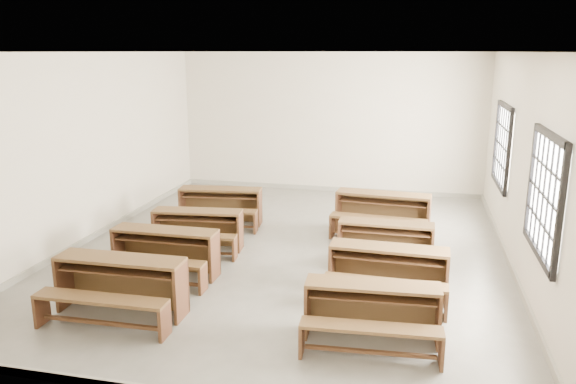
% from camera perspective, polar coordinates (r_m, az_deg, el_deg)
% --- Properties ---
extents(room, '(8.50, 8.50, 3.20)m').
position_cam_1_polar(room, '(8.83, 0.57, 7.18)').
color(room, slate).
rests_on(room, ground).
extents(desk_set_0, '(1.64, 0.87, 0.73)m').
position_cam_1_polar(desk_set_0, '(7.35, -16.78, -8.77)').
color(desk_set_0, brown).
rests_on(desk_set_0, ground).
extents(desk_set_1, '(1.56, 0.81, 0.70)m').
position_cam_1_polar(desk_set_1, '(8.40, -12.48, -5.71)').
color(desk_set_1, brown).
rests_on(desk_set_1, ground).
extents(desk_set_2, '(1.55, 0.92, 0.66)m').
position_cam_1_polar(desk_set_2, '(9.42, -9.23, -3.53)').
color(desk_set_2, brown).
rests_on(desk_set_2, ground).
extents(desk_set_3, '(1.63, 0.97, 0.70)m').
position_cam_1_polar(desk_set_3, '(10.71, -6.92, -1.17)').
color(desk_set_3, brown).
rests_on(desk_set_3, ground).
extents(desk_set_4, '(1.56, 0.88, 0.68)m').
position_cam_1_polar(desk_set_4, '(6.51, 8.51, -11.66)').
color(desk_set_4, brown).
rests_on(desk_set_4, ground).
extents(desk_set_5, '(1.59, 0.86, 0.70)m').
position_cam_1_polar(desk_set_5, '(7.62, 10.11, -7.69)').
color(desk_set_5, brown).
rests_on(desk_set_5, ground).
extents(desk_set_6, '(1.46, 0.77, 0.65)m').
position_cam_1_polar(desk_set_6, '(8.81, 9.86, -4.82)').
color(desk_set_6, brown).
rests_on(desk_set_6, ground).
extents(desk_set_7, '(1.73, 1.00, 0.75)m').
position_cam_1_polar(desk_set_7, '(10.20, 9.55, -1.86)').
color(desk_set_7, brown).
rests_on(desk_set_7, ground).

